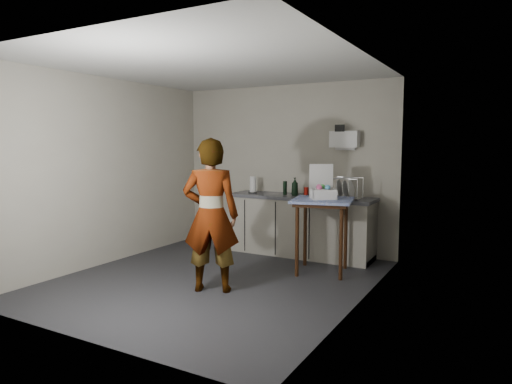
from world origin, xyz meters
The scene contains 15 objects.
ground centered at (0.00, 0.00, 0.00)m, with size 4.00×4.00×0.00m, color #26272B.
wall_back centered at (0.00, 1.99, 1.30)m, with size 3.60×0.02×2.60m, color #B7B0A0.
wall_right centered at (1.79, 0.00, 1.30)m, with size 0.02×4.00×2.60m, color #B7B0A0.
wall_left centered at (-1.79, 0.00, 1.30)m, with size 0.02×4.00×2.60m, color #B7B0A0.
ceiling centered at (0.00, 0.00, 2.60)m, with size 3.60×4.00×0.01m, color silver.
kitchen_counter centered at (0.40, 1.70, 0.43)m, with size 2.24×0.62×0.91m.
wall_shelf centered at (1.00, 1.92, 1.75)m, with size 0.42×0.18×0.37m.
side_table centered at (1.03, 0.98, 0.85)m, with size 0.90×0.90×0.97m.
standing_man centered at (0.19, -0.35, 0.88)m, with size 0.64×0.42×1.75m, color #B2A593.
soap_bottle centered at (0.33, 1.65, 1.05)m, with size 0.10×0.11×0.27m, color black.
soda_can centered at (0.48, 1.73, 0.97)m, with size 0.07×0.07×0.13m, color red.
dark_bottle centered at (0.15, 1.68, 1.01)m, with size 0.06×0.06×0.21m, color black.
paper_towel centered at (-0.40, 1.67, 1.03)m, with size 0.15×0.15×0.26m.
dish_rack centered at (1.12, 1.66, 0.98)m, with size 0.43×0.32×0.30m.
bakery_box centered at (1.01, 1.02, 1.07)m, with size 0.44×0.44×0.44m.
Camera 1 is at (3.14, -4.57, 1.69)m, focal length 32.00 mm.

